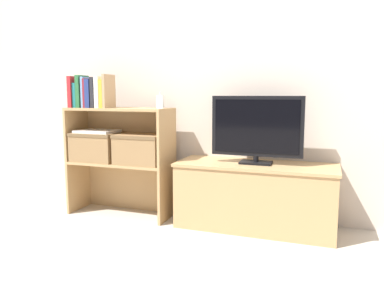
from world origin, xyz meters
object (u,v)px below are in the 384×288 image
(tv_stand, at_px, (255,196))
(laptop, at_px, (97,131))
(book_teal, at_px, (79,95))
(book_navy, at_px, (92,94))
(book_maroon, at_px, (89,93))
(baby_monitor, at_px, (160,102))
(book_forest, at_px, (82,92))
(book_mustard, at_px, (106,94))
(book_crimson, at_px, (75,92))
(tv, at_px, (257,128))
(storage_basket_left, at_px, (98,145))
(book_ivory, at_px, (101,92))
(book_skyblue, at_px, (86,92))
(book_charcoal, at_px, (97,93))
(book_tan, at_px, (109,91))
(storage_basket_right, at_px, (142,148))

(tv_stand, relative_size, laptop, 3.63)
(book_teal, xyz_separation_m, book_navy, (0.12, -0.00, 0.01))
(book_maroon, height_order, baby_monitor, book_maroon)
(book_forest, height_order, book_mustard, book_forest)
(tv_stand, xyz_separation_m, book_crimson, (-1.42, -0.10, 0.73))
(tv, xyz_separation_m, storage_basket_left, (-1.26, -0.06, -0.17))
(book_crimson, distance_m, book_navy, 0.16)
(tv_stand, height_order, laptop, laptop)
(book_ivory, bearing_deg, book_mustard, 0.00)
(book_skyblue, relative_size, book_charcoal, 1.02)
(book_maroon, bearing_deg, book_teal, 180.00)
(book_crimson, relative_size, book_maroon, 1.09)
(book_ivory, bearing_deg, book_teal, 180.00)
(book_forest, xyz_separation_m, book_maroon, (0.06, 0.00, -0.01))
(book_skyblue, bearing_deg, book_navy, -0.00)
(book_navy, bearing_deg, book_ivory, 0.00)
(book_charcoal, xyz_separation_m, book_mustard, (0.08, 0.00, -0.01))
(book_charcoal, height_order, book_ivory, book_ivory)
(baby_monitor, xyz_separation_m, laptop, (-0.54, -0.02, -0.24))
(book_teal, bearing_deg, baby_monitor, 4.63)
(book_charcoal, relative_size, book_mustard, 1.09)
(book_crimson, distance_m, book_skyblue, 0.10)
(book_teal, bearing_deg, book_charcoal, -0.00)
(book_navy, height_order, book_ivory, book_ivory)
(book_ivory, xyz_separation_m, book_tan, (0.07, 0.00, 0.01))
(tv_stand, xyz_separation_m, book_maroon, (-1.30, -0.10, 0.72))
(storage_basket_left, bearing_deg, book_teal, -163.42)
(book_tan, relative_size, storage_basket_right, 0.69)
(book_ivory, xyz_separation_m, book_mustard, (0.04, 0.00, -0.01))
(tv_stand, bearing_deg, storage_basket_left, -177.18)
(book_tan, bearing_deg, book_teal, 180.00)
(book_forest, bearing_deg, book_tan, 0.00)
(book_charcoal, height_order, storage_basket_right, book_charcoal)
(book_ivory, bearing_deg, book_skyblue, 180.00)
(book_forest, relative_size, book_skyblue, 1.05)
(book_teal, height_order, book_tan, book_tan)
(book_teal, distance_m, storage_basket_left, 0.42)
(book_tan, bearing_deg, book_skyblue, 180.00)
(tv, height_order, baby_monitor, baby_monitor)
(book_tan, bearing_deg, book_forest, 180.00)
(storage_basket_left, bearing_deg, book_maroon, -135.87)
(book_teal, bearing_deg, book_navy, -0.00)
(tv_stand, height_order, book_charcoal, book_charcoal)
(storage_basket_right, height_order, laptop, laptop)
(book_maroon, bearing_deg, book_charcoal, 0.00)
(book_ivory, bearing_deg, tv, 4.84)
(book_teal, height_order, baby_monitor, book_teal)
(book_navy, distance_m, baby_monitor, 0.56)
(book_maroon, relative_size, storage_basket_right, 0.61)
(baby_monitor, distance_m, storage_basket_right, 0.38)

